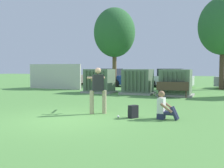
{
  "coord_description": "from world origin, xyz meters",
  "views": [
    {
      "loc": [
        4.82,
        -7.59,
        1.76
      ],
      "look_at": [
        0.19,
        3.5,
        1.0
      ],
      "focal_mm": 42.94,
      "sensor_mm": 36.0,
      "label": 1
    }
  ],
  "objects_px": {
    "transformer_mid_east": "(176,83)",
    "parked_car_left_of_center": "(108,78)",
    "sports_ball": "(118,117)",
    "parked_car_leftmost": "(67,77)",
    "transformer_mid_west": "(138,82)",
    "batter": "(98,88)",
    "park_bench": "(172,88)",
    "seated_spectator": "(164,108)",
    "parked_car_right_of_center": "(169,78)",
    "backpack": "(133,112)",
    "transformer_west": "(99,81)"
  },
  "relations": [
    {
      "from": "sports_ball",
      "to": "backpack",
      "type": "xyz_separation_m",
      "value": [
        0.47,
        0.21,
        0.17
      ]
    },
    {
      "from": "park_bench",
      "to": "parked_car_right_of_center",
      "type": "bearing_deg",
      "value": 101.82
    },
    {
      "from": "seated_spectator",
      "to": "parked_car_right_of_center",
      "type": "bearing_deg",
      "value": 100.0
    },
    {
      "from": "batter",
      "to": "park_bench",
      "type": "bearing_deg",
      "value": 75.39
    },
    {
      "from": "transformer_mid_west",
      "to": "parked_car_left_of_center",
      "type": "xyz_separation_m",
      "value": [
        -4.85,
        6.34,
        -0.04
      ]
    },
    {
      "from": "park_bench",
      "to": "batter",
      "type": "xyz_separation_m",
      "value": [
        -1.67,
        -6.42,
        0.44
      ]
    },
    {
      "from": "transformer_mid_east",
      "to": "sports_ball",
      "type": "height_order",
      "value": "transformer_mid_east"
    },
    {
      "from": "transformer_mid_west",
      "to": "batter",
      "type": "bearing_deg",
      "value": -84.06
    },
    {
      "from": "sports_ball",
      "to": "parked_car_leftmost",
      "type": "xyz_separation_m",
      "value": [
        -11.61,
        15.12,
        0.71
      ]
    },
    {
      "from": "seated_spectator",
      "to": "transformer_west",
      "type": "bearing_deg",
      "value": 128.44
    },
    {
      "from": "transformer_west",
      "to": "backpack",
      "type": "xyz_separation_m",
      "value": [
        4.99,
        -7.81,
        -0.57
      ]
    },
    {
      "from": "batter",
      "to": "sports_ball",
      "type": "bearing_deg",
      "value": -27.1
    },
    {
      "from": "transformer_mid_west",
      "to": "parked_car_right_of_center",
      "type": "xyz_separation_m",
      "value": [
        0.73,
        7.05,
        -0.04
      ]
    },
    {
      "from": "transformer_west",
      "to": "park_bench",
      "type": "height_order",
      "value": "transformer_west"
    },
    {
      "from": "transformer_mid_east",
      "to": "parked_car_left_of_center",
      "type": "distance_m",
      "value": 9.87
    },
    {
      "from": "park_bench",
      "to": "parked_car_leftmost",
      "type": "distance_m",
      "value": 14.72
    },
    {
      "from": "parked_car_leftmost",
      "to": "parked_car_left_of_center",
      "type": "distance_m",
      "value": 4.95
    },
    {
      "from": "backpack",
      "to": "batter",
      "type": "bearing_deg",
      "value": 167.94
    },
    {
      "from": "transformer_west",
      "to": "parked_car_right_of_center",
      "type": "distance_m",
      "value": 8.02
    },
    {
      "from": "transformer_west",
      "to": "backpack",
      "type": "distance_m",
      "value": 9.28
    },
    {
      "from": "sports_ball",
      "to": "transformer_west",
      "type": "bearing_deg",
      "value": 119.43
    },
    {
      "from": "seated_spectator",
      "to": "parked_car_leftmost",
      "type": "relative_size",
      "value": 0.23
    },
    {
      "from": "parked_car_leftmost",
      "to": "parked_car_left_of_center",
      "type": "bearing_deg",
      "value": -6.48
    },
    {
      "from": "park_bench",
      "to": "backpack",
      "type": "height_order",
      "value": "park_bench"
    },
    {
      "from": "transformer_mid_west",
      "to": "parked_car_right_of_center",
      "type": "bearing_deg",
      "value": 84.07
    },
    {
      "from": "batter",
      "to": "parked_car_left_of_center",
      "type": "relative_size",
      "value": 0.4
    },
    {
      "from": "transformer_mid_west",
      "to": "parked_car_right_of_center",
      "type": "height_order",
      "value": "same"
    },
    {
      "from": "transformer_mid_west",
      "to": "seated_spectator",
      "type": "height_order",
      "value": "transformer_mid_west"
    },
    {
      "from": "seated_spectator",
      "to": "park_bench",
      "type": "bearing_deg",
      "value": 97.66
    },
    {
      "from": "transformer_mid_west",
      "to": "parked_car_leftmost",
      "type": "bearing_deg",
      "value": 144.76
    },
    {
      "from": "seated_spectator",
      "to": "parked_car_leftmost",
      "type": "height_order",
      "value": "parked_car_leftmost"
    },
    {
      "from": "parked_car_leftmost",
      "to": "park_bench",
      "type": "bearing_deg",
      "value": -33.72
    },
    {
      "from": "park_bench",
      "to": "batter",
      "type": "height_order",
      "value": "batter"
    },
    {
      "from": "transformer_mid_west",
      "to": "backpack",
      "type": "distance_m",
      "value": 8.36
    },
    {
      "from": "sports_ball",
      "to": "parked_car_left_of_center",
      "type": "xyz_separation_m",
      "value": [
        -6.69,
        14.57,
        0.71
      ]
    },
    {
      "from": "transformer_mid_west",
      "to": "backpack",
      "type": "height_order",
      "value": "transformer_mid_west"
    },
    {
      "from": "park_bench",
      "to": "backpack",
      "type": "bearing_deg",
      "value": -91.4
    },
    {
      "from": "sports_ball",
      "to": "backpack",
      "type": "distance_m",
      "value": 0.54
    },
    {
      "from": "batter",
      "to": "parked_car_leftmost",
      "type": "bearing_deg",
      "value": 125.91
    },
    {
      "from": "park_bench",
      "to": "parked_car_leftmost",
      "type": "relative_size",
      "value": 0.43
    },
    {
      "from": "park_bench",
      "to": "batter",
      "type": "bearing_deg",
      "value": -104.61
    },
    {
      "from": "transformer_mid_east",
      "to": "sports_ball",
      "type": "relative_size",
      "value": 23.33
    },
    {
      "from": "park_bench",
      "to": "parked_car_right_of_center",
      "type": "height_order",
      "value": "parked_car_right_of_center"
    },
    {
      "from": "transformer_mid_east",
      "to": "backpack",
      "type": "distance_m",
      "value": 7.77
    },
    {
      "from": "parked_car_right_of_center",
      "to": "seated_spectator",
      "type": "bearing_deg",
      "value": -80.0
    },
    {
      "from": "park_bench",
      "to": "parked_car_right_of_center",
      "type": "xyz_separation_m",
      "value": [
        -1.74,
        8.32,
        0.22
      ]
    },
    {
      "from": "transformer_mid_west",
      "to": "batter",
      "type": "relative_size",
      "value": 1.21
    },
    {
      "from": "park_bench",
      "to": "sports_ball",
      "type": "bearing_deg",
      "value": -95.19
    },
    {
      "from": "seated_spectator",
      "to": "parked_car_leftmost",
      "type": "xyz_separation_m",
      "value": [
        -13.12,
        14.71,
        0.38
      ]
    },
    {
      "from": "batter",
      "to": "parked_car_leftmost",
      "type": "xyz_separation_m",
      "value": [
        -10.57,
        14.59,
        -0.22
      ]
    }
  ]
}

